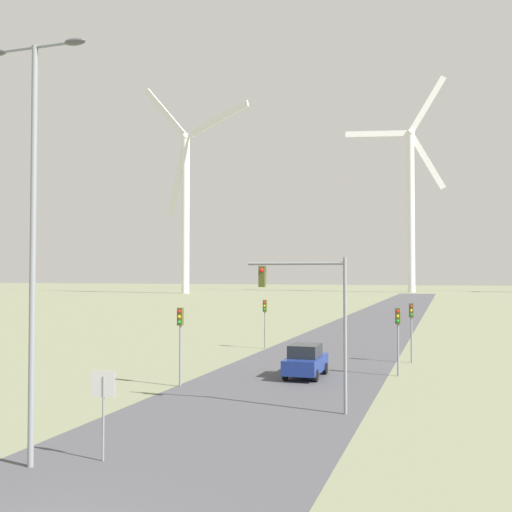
{
  "coord_description": "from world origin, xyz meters",
  "views": [
    {
      "loc": [
        8.23,
        -10.08,
        5.73
      ],
      "look_at": [
        0.0,
        15.57,
        6.53
      ],
      "focal_mm": 42.0,
      "sensor_mm": 36.0,
      "label": 1
    }
  ],
  "objects_px": {
    "streetlamp": "(33,208)",
    "traffic_light_post_near_left": "(180,329)",
    "traffic_light_mast_overhead": "(311,303)",
    "wind_turbine_left": "(411,194)",
    "traffic_light_post_near_right": "(398,326)",
    "traffic_light_post_mid_right": "(411,319)",
    "wind_turbine_far_left": "(186,194)",
    "car_approaching": "(306,361)",
    "stop_sign_near": "(103,398)",
    "traffic_light_post_mid_left": "(265,313)"
  },
  "relations": [
    {
      "from": "streetlamp",
      "to": "car_approaching",
      "type": "height_order",
      "value": "streetlamp"
    },
    {
      "from": "streetlamp",
      "to": "wind_turbine_left",
      "type": "bearing_deg",
      "value": 89.61
    },
    {
      "from": "traffic_light_mast_overhead",
      "to": "traffic_light_post_near_left",
      "type": "bearing_deg",
      "value": 155.81
    },
    {
      "from": "traffic_light_post_mid_right",
      "to": "traffic_light_mast_overhead",
      "type": "distance_m",
      "value": 15.73
    },
    {
      "from": "traffic_light_mast_overhead",
      "to": "traffic_light_post_mid_right",
      "type": "bearing_deg",
      "value": 78.3
    },
    {
      "from": "streetlamp",
      "to": "car_approaching",
      "type": "bearing_deg",
      "value": 76.22
    },
    {
      "from": "traffic_light_post_near_left",
      "to": "traffic_light_post_near_right",
      "type": "xyz_separation_m",
      "value": [
        10.32,
        6.55,
        -0.13
      ]
    },
    {
      "from": "traffic_light_mast_overhead",
      "to": "wind_turbine_far_left",
      "type": "height_order",
      "value": "wind_turbine_far_left"
    },
    {
      "from": "traffic_light_post_near_right",
      "to": "wind_turbine_far_left",
      "type": "bearing_deg",
      "value": 119.22
    },
    {
      "from": "car_approaching",
      "to": "wind_turbine_far_left",
      "type": "height_order",
      "value": "wind_turbine_far_left"
    },
    {
      "from": "traffic_light_mast_overhead",
      "to": "stop_sign_near",
      "type": "bearing_deg",
      "value": -119.16
    },
    {
      "from": "car_approaching",
      "to": "traffic_light_post_near_left",
      "type": "bearing_deg",
      "value": -139.84
    },
    {
      "from": "stop_sign_near",
      "to": "traffic_light_post_near_left",
      "type": "xyz_separation_m",
      "value": [
        -2.91,
        11.77,
        1.0
      ]
    },
    {
      "from": "streetlamp",
      "to": "traffic_light_post_mid_left",
      "type": "distance_m",
      "value": 29.46
    },
    {
      "from": "traffic_light_post_mid_left",
      "to": "traffic_light_post_mid_right",
      "type": "bearing_deg",
      "value": -20.57
    },
    {
      "from": "streetlamp",
      "to": "wind_turbine_far_left",
      "type": "height_order",
      "value": "wind_turbine_far_left"
    },
    {
      "from": "streetlamp",
      "to": "traffic_light_post_near_left",
      "type": "height_order",
      "value": "streetlamp"
    },
    {
      "from": "traffic_light_post_near_right",
      "to": "traffic_light_mast_overhead",
      "type": "bearing_deg",
      "value": -105.4
    },
    {
      "from": "traffic_light_mast_overhead",
      "to": "wind_turbine_left",
      "type": "height_order",
      "value": "wind_turbine_left"
    },
    {
      "from": "traffic_light_post_near_right",
      "to": "traffic_light_post_mid_right",
      "type": "bearing_deg",
      "value": 85.42
    },
    {
      "from": "traffic_light_post_mid_right",
      "to": "traffic_light_post_mid_left",
      "type": "bearing_deg",
      "value": 159.43
    },
    {
      "from": "streetlamp",
      "to": "traffic_light_post_near_right",
      "type": "height_order",
      "value": "streetlamp"
    },
    {
      "from": "stop_sign_near",
      "to": "traffic_light_post_mid_right",
      "type": "height_order",
      "value": "traffic_light_post_mid_right"
    },
    {
      "from": "streetlamp",
      "to": "car_approaching",
      "type": "distance_m",
      "value": 19.28
    },
    {
      "from": "traffic_light_post_near_right",
      "to": "traffic_light_mast_overhead",
      "type": "relative_size",
      "value": 0.59
    },
    {
      "from": "stop_sign_near",
      "to": "traffic_light_post_near_right",
      "type": "height_order",
      "value": "traffic_light_post_near_right"
    },
    {
      "from": "traffic_light_mast_overhead",
      "to": "wind_turbine_far_left",
      "type": "relative_size",
      "value": 0.1
    },
    {
      "from": "stop_sign_near",
      "to": "traffic_light_post_mid_right",
      "type": "distance_m",
      "value": 24.96
    },
    {
      "from": "stop_sign_near",
      "to": "wind_turbine_left",
      "type": "distance_m",
      "value": 176.49
    },
    {
      "from": "traffic_light_post_near_left",
      "to": "stop_sign_near",
      "type": "bearing_deg",
      "value": -76.1
    },
    {
      "from": "wind_turbine_left",
      "to": "traffic_light_post_near_right",
      "type": "bearing_deg",
      "value": -87.08
    },
    {
      "from": "wind_turbine_far_left",
      "to": "wind_turbine_left",
      "type": "relative_size",
      "value": 0.95
    },
    {
      "from": "traffic_light_post_mid_left",
      "to": "wind_turbine_far_left",
      "type": "distance_m",
      "value": 133.72
    },
    {
      "from": "traffic_light_post_near_left",
      "to": "traffic_light_post_mid_right",
      "type": "bearing_deg",
      "value": 47.91
    },
    {
      "from": "traffic_light_post_near_left",
      "to": "traffic_light_post_near_right",
      "type": "bearing_deg",
      "value": 32.38
    },
    {
      "from": "traffic_light_post_near_left",
      "to": "car_approaching",
      "type": "height_order",
      "value": "traffic_light_post_near_left"
    },
    {
      "from": "wind_turbine_far_left",
      "to": "traffic_light_post_mid_right",
      "type": "bearing_deg",
      "value": -59.55
    },
    {
      "from": "traffic_light_post_near_right",
      "to": "traffic_light_post_mid_left",
      "type": "height_order",
      "value": "traffic_light_post_near_right"
    },
    {
      "from": "car_approaching",
      "to": "wind_turbine_far_left",
      "type": "distance_m",
      "value": 146.7
    },
    {
      "from": "stop_sign_near",
      "to": "traffic_light_post_near_left",
      "type": "height_order",
      "value": "traffic_light_post_near_left"
    },
    {
      "from": "traffic_light_post_near_left",
      "to": "traffic_light_post_mid_right",
      "type": "height_order",
      "value": "traffic_light_post_near_left"
    },
    {
      "from": "car_approaching",
      "to": "wind_turbine_left",
      "type": "xyz_separation_m",
      "value": [
        -3.1,
        157.81,
        29.38
      ]
    },
    {
      "from": "traffic_light_post_near_right",
      "to": "wind_turbine_left",
      "type": "height_order",
      "value": "wind_turbine_left"
    },
    {
      "from": "traffic_light_post_mid_right",
      "to": "wind_turbine_far_left",
      "type": "bearing_deg",
      "value": 120.45
    },
    {
      "from": "streetlamp",
      "to": "traffic_light_post_mid_left",
      "type": "bearing_deg",
      "value": 93.06
    },
    {
      "from": "traffic_light_mast_overhead",
      "to": "car_approaching",
      "type": "xyz_separation_m",
      "value": [
        -2.12,
        8.02,
        -3.61
      ]
    },
    {
      "from": "traffic_light_post_mid_right",
      "to": "wind_turbine_left",
      "type": "distance_m",
      "value": 153.23
    },
    {
      "from": "streetlamp",
      "to": "traffic_light_post_mid_right",
      "type": "bearing_deg",
      "value": 68.88
    },
    {
      "from": "stop_sign_near",
      "to": "wind_turbine_far_left",
      "type": "height_order",
      "value": "wind_turbine_far_left"
    },
    {
      "from": "traffic_light_mast_overhead",
      "to": "wind_turbine_left",
      "type": "bearing_deg",
      "value": 91.8
    }
  ]
}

